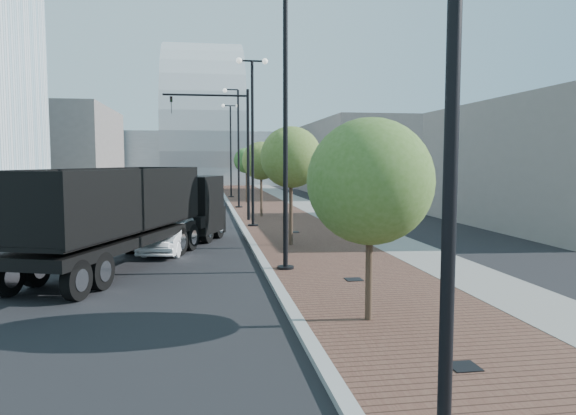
{
  "coord_description": "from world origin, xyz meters",
  "views": [
    {
      "loc": [
        -2.07,
        -7.52,
        3.73
      ],
      "look_at": [
        1.0,
        12.0,
        2.0
      ],
      "focal_mm": 33.41,
      "sensor_mm": 36.0,
      "label": 1
    }
  ],
  "objects": [
    {
      "name": "white_sedan",
      "position": [
        -3.5,
        14.58,
        0.69
      ],
      "size": [
        2.31,
        4.39,
        1.38
      ],
      "primitive_type": "imported",
      "rotation": [
        0.0,
        0.0,
        -0.21
      ],
      "color": "white",
      "rests_on": "ground"
    },
    {
      "name": "commercial_block_e",
      "position": [
        18.0,
        20.0,
        3.5
      ],
      "size": [
        10.0,
        16.0,
        7.0
      ],
      "primitive_type": "cube",
      "color": "slate",
      "rests_on": "ground"
    },
    {
      "name": "pedestrian",
      "position": [
        5.47,
        15.93,
        0.97
      ],
      "size": [
        0.76,
        0.54,
        1.94
      ],
      "primitive_type": "imported",
      "rotation": [
        0.0,
        0.0,
        3.26
      ],
      "color": "black",
      "rests_on": "ground"
    },
    {
      "name": "utility_cover_1",
      "position": [
        2.4,
        8.0,
        0.13
      ],
      "size": [
        0.5,
        0.5,
        0.02
      ],
      "primitive_type": "cube",
      "color": "black",
      "rests_on": "sidewalk"
    },
    {
      "name": "streetlight_2",
      "position": [
        0.6,
        22.0,
        4.82
      ],
      "size": [
        1.72,
        0.56,
        9.28
      ],
      "color": "black",
      "rests_on": "ground"
    },
    {
      "name": "dark_car_mid",
      "position": [
        -6.88,
        36.2,
        0.65
      ],
      "size": [
        3.13,
        5.03,
        1.3
      ],
      "primitive_type": "imported",
      "rotation": [
        0.0,
        0.0,
        -0.22
      ],
      "color": "black",
      "rests_on": "ground"
    },
    {
      "name": "traffic_mast",
      "position": [
        -0.3,
        25.0,
        4.98
      ],
      "size": [
        5.09,
        0.2,
        8.0
      ],
      "color": "black",
      "rests_on": "ground"
    },
    {
      "name": "streetlight_4",
      "position": [
        0.6,
        46.0,
        4.82
      ],
      "size": [
        1.72,
        0.56,
        9.28
      ],
      "color": "black",
      "rests_on": "ground"
    },
    {
      "name": "commercial_block_ne",
      "position": [
        16.0,
        50.0,
        4.0
      ],
      "size": [
        12.0,
        22.0,
        8.0
      ],
      "primitive_type": "cube",
      "color": "slate",
      "rests_on": "ground"
    },
    {
      "name": "streetlight_1",
      "position": [
        0.49,
        10.0,
        4.34
      ],
      "size": [
        1.44,
        0.56,
        9.21
      ],
      "color": "black",
      "rests_on": "ground"
    },
    {
      "name": "west_sidewalk",
      "position": [
        -13.0,
        40.0,
        0.06
      ],
      "size": [
        4.0,
        140.0,
        0.12
      ],
      "primitive_type": "cube",
      "color": "slate",
      "rests_on": "ground"
    },
    {
      "name": "tree_3",
      "position": [
        1.65,
        39.02,
        3.73
      ],
      "size": [
        2.27,
        2.2,
        4.85
      ],
      "color": "#382619",
      "rests_on": "ground"
    },
    {
      "name": "tree_0",
      "position": [
        1.65,
        4.02,
        3.26
      ],
      "size": [
        2.85,
        2.85,
        4.69
      ],
      "color": "#382619",
      "rests_on": "ground"
    },
    {
      "name": "curb",
      "position": [
        0.0,
        40.0,
        0.07
      ],
      "size": [
        0.3,
        140.0,
        0.14
      ],
      "primitive_type": "cube",
      "color": "gray",
      "rests_on": "ground"
    },
    {
      "name": "tree_2",
      "position": [
        1.65,
        27.02,
        3.71
      ],
      "size": [
        2.5,
        2.47,
        4.96
      ],
      "color": "#382619",
      "rests_on": "ground"
    },
    {
      "name": "utility_cover_2",
      "position": [
        2.4,
        19.0,
        0.13
      ],
      "size": [
        0.5,
        0.5,
        0.02
      ],
      "primitive_type": "cube",
      "color": "black",
      "rests_on": "sidewalk"
    },
    {
      "name": "tree_1",
      "position": [
        1.65,
        15.02,
        3.87
      ],
      "size": [
        2.62,
        2.62,
        5.19
      ],
      "color": "#382619",
      "rests_on": "ground"
    },
    {
      "name": "streetlight_0",
      "position": [
        0.6,
        -2.0,
        4.82
      ],
      "size": [
        1.72,
        0.56,
        9.28
      ],
      "color": "black",
      "rests_on": "ground"
    },
    {
      "name": "utility_cover_0",
      "position": [
        2.4,
        1.0,
        0.13
      ],
      "size": [
        0.5,
        0.5,
        0.02
      ],
      "primitive_type": "cube",
      "color": "black",
      "rests_on": "sidewalk"
    },
    {
      "name": "dark_car_far",
      "position": [
        -2.62,
        34.56,
        0.79
      ],
      "size": [
        2.3,
        5.48,
        1.58
      ],
      "primitive_type": "imported",
      "rotation": [
        0.0,
        0.0,
        -0.02
      ],
      "color": "black",
      "rests_on": "ground"
    },
    {
      "name": "ground",
      "position": [
        0.0,
        0.0,
        0.0
      ],
      "size": [
        220.0,
        220.0,
        0.0
      ],
      "primitive_type": "plane",
      "color": "black"
    },
    {
      "name": "sidewalk",
      "position": [
        3.5,
        40.0,
        0.06
      ],
      "size": [
        7.0,
        140.0,
        0.12
      ],
      "primitive_type": "cube",
      "color": "#4C2D23",
      "rests_on": "ground"
    },
    {
      "name": "streetlight_3",
      "position": [
        0.49,
        34.0,
        4.34
      ],
      "size": [
        1.44,
        0.56,
        9.21
      ],
      "color": "black",
      "rests_on": "ground"
    },
    {
      "name": "concrete_strip",
      "position": [
        6.2,
        40.0,
        0.07
      ],
      "size": [
        2.4,
        140.0,
        0.13
      ],
      "primitive_type": "cube",
      "color": "slate",
      "rests_on": "ground"
    },
    {
      "name": "dump_truck",
      "position": [
        -3.9,
        14.63,
        1.46
      ],
      "size": [
        6.96,
        13.43,
        3.47
      ],
      "rotation": [
        0.0,
        0.0,
        -0.35
      ],
      "color": "black",
      "rests_on": "ground"
    },
    {
      "name": "commercial_block_nw",
      "position": [
        -20.0,
        60.0,
        5.0
      ],
      "size": [
        14.0,
        20.0,
        10.0
      ],
      "primitive_type": "cube",
      "color": "#67605D",
      "rests_on": "ground"
    },
    {
      "name": "convention_center",
      "position": [
        -2.0,
        85.0,
        6.0
      ],
      "size": [
        50.0,
        30.0,
        50.0
      ],
      "color": "#9BA1A4",
      "rests_on": "ground"
    }
  ]
}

